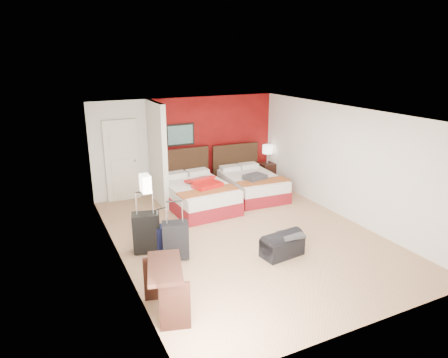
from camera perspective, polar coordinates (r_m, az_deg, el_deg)
ground at (r=8.36m, az=2.96°, el=-7.96°), size 6.50×6.50×0.00m
room_walls at (r=8.66m, az=-9.67°, el=1.59°), size 5.02×6.52×2.50m
red_accent_panel at (r=11.03m, az=-1.58°, el=5.21°), size 3.50×0.04×2.50m
partition_wall at (r=9.87m, az=-9.40°, el=3.53°), size 0.12×1.20×2.50m
entry_door at (r=10.31m, az=-14.28°, el=2.52°), size 0.82×0.06×2.05m
bed_left at (r=9.71m, az=-3.66°, el=-2.39°), size 1.48×2.04×0.59m
bed_right at (r=10.49m, az=4.00°, el=-0.99°), size 1.37×1.89×0.55m
red_suitcase_open at (r=9.54m, az=-2.91°, el=-0.50°), size 0.82×1.00×0.11m
jacket_bundle at (r=10.10m, az=4.39°, el=0.26°), size 0.58×0.51×0.12m
nightstand at (r=11.69m, az=6.10°, el=0.92°), size 0.41×0.41×0.56m
table_lamp at (r=11.55m, az=6.18°, el=3.51°), size 0.33×0.33×0.53m
suitcase_black at (r=7.68m, az=-10.93°, el=-7.61°), size 0.56×0.42×0.74m
suitcase_charcoal at (r=7.37m, az=-6.88°, el=-8.80°), size 0.52×0.40×0.68m
suitcase_navy at (r=7.72m, az=-8.57°, el=-8.38°), size 0.39×0.29×0.49m
duffel_bag at (r=7.57m, az=8.23°, el=-9.36°), size 0.81×0.50×0.39m
jacket_draped at (r=7.51m, az=9.48°, el=-7.74°), size 0.45×0.39×0.06m
desk at (r=5.95m, az=-8.25°, el=-15.27°), size 0.70×1.02×0.77m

